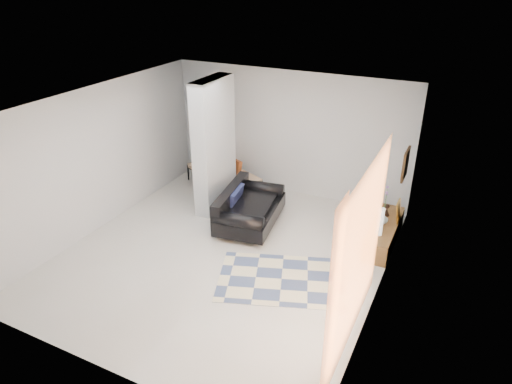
% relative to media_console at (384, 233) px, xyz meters
% --- Properties ---
extents(floor, '(6.00, 6.00, 0.00)m').
position_rel_media_console_xyz_m(floor, '(-2.52, -1.70, -0.21)').
color(floor, beige).
rests_on(floor, ground).
extents(ceiling, '(6.00, 6.00, 0.00)m').
position_rel_media_console_xyz_m(ceiling, '(-2.52, -1.70, 2.59)').
color(ceiling, white).
rests_on(ceiling, wall_back).
extents(wall_back, '(6.00, 0.00, 6.00)m').
position_rel_media_console_xyz_m(wall_back, '(-2.52, 1.30, 1.19)').
color(wall_back, silver).
rests_on(wall_back, ground).
extents(wall_front, '(6.00, 0.00, 6.00)m').
position_rel_media_console_xyz_m(wall_front, '(-2.52, -4.70, 1.19)').
color(wall_front, silver).
rests_on(wall_front, ground).
extents(wall_left, '(0.00, 6.00, 6.00)m').
position_rel_media_console_xyz_m(wall_left, '(-5.27, -1.70, 1.19)').
color(wall_left, silver).
rests_on(wall_left, ground).
extents(wall_right, '(0.00, 6.00, 6.00)m').
position_rel_media_console_xyz_m(wall_right, '(0.23, -1.70, 1.19)').
color(wall_right, silver).
rests_on(wall_right, ground).
extents(partition_column, '(0.35, 1.20, 2.80)m').
position_rel_media_console_xyz_m(partition_column, '(-3.62, -0.10, 1.19)').
color(partition_column, silver).
rests_on(partition_column, floor).
extents(hallway_door, '(0.85, 0.06, 2.04)m').
position_rel_media_console_xyz_m(hallway_door, '(-4.62, 1.26, 0.81)').
color(hallway_door, beige).
rests_on(hallway_door, floor).
extents(curtain, '(0.00, 2.55, 2.55)m').
position_rel_media_console_xyz_m(curtain, '(0.15, -2.85, 1.24)').
color(curtain, '#F68B40').
rests_on(curtain, wall_right).
extents(wall_art, '(0.04, 0.45, 0.55)m').
position_rel_media_console_xyz_m(wall_art, '(0.20, -0.00, 1.44)').
color(wall_art, '#3A230F').
rests_on(wall_art, wall_right).
extents(media_console, '(0.45, 1.68, 0.80)m').
position_rel_media_console_xyz_m(media_console, '(0.00, 0.00, 0.00)').
color(media_console, brown).
rests_on(media_console, floor).
extents(loveseat, '(1.27, 1.88, 0.76)m').
position_rel_media_console_xyz_m(loveseat, '(-2.65, -0.51, 0.14)').
color(loveseat, silver).
rests_on(loveseat, floor).
extents(daybed, '(2.06, 1.50, 0.77)m').
position_rel_media_console_xyz_m(daybed, '(-3.93, 0.78, 0.21)').
color(daybed, black).
rests_on(daybed, floor).
extents(area_rug, '(2.47, 2.04, 0.01)m').
position_rel_media_console_xyz_m(area_rug, '(-1.28, -1.93, -0.20)').
color(area_rug, beige).
rests_on(area_rug, floor).
extents(cylinder_lamp, '(0.10, 0.10, 0.53)m').
position_rel_media_console_xyz_m(cylinder_lamp, '(-0.02, -0.44, 0.46)').
color(cylinder_lamp, white).
rests_on(cylinder_lamp, media_console).
extents(bronze_figurine, '(0.14, 0.14, 0.24)m').
position_rel_media_console_xyz_m(bronze_figurine, '(-0.05, 0.33, 0.31)').
color(bronze_figurine, black).
rests_on(bronze_figurine, media_console).
extents(vase, '(0.20, 0.20, 0.20)m').
position_rel_media_console_xyz_m(vase, '(-0.05, 0.01, 0.29)').
color(vase, silver).
rests_on(vase, media_console).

